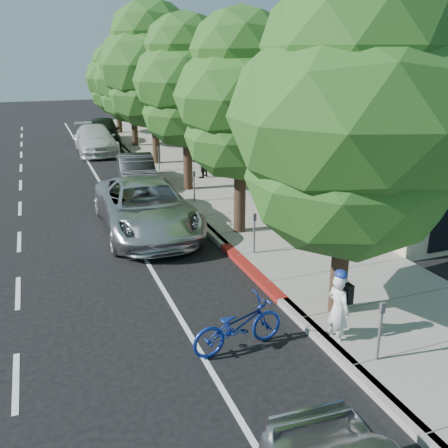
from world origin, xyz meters
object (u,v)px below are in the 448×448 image
street_tree_1 (241,99)px  bicycle (238,325)px  street_tree_0 (352,121)px  street_tree_2 (186,83)px  white_pickup (95,140)px  dark_sedan (136,171)px  dark_suv_far (103,131)px  cyclist (338,310)px  silver_suv (146,207)px  street_tree_3 (153,67)px  pedestrian (201,162)px  street_tree_5 (116,79)px  street_tree_4 (132,80)px

street_tree_1 → bicycle: (-2.70, -6.44, -4.02)m
street_tree_0 → street_tree_2: size_ratio=1.00×
white_pickup → street_tree_0: bearing=-82.8°
street_tree_0 → dark_sedan: 14.39m
street_tree_2 → dark_suv_far: street_tree_2 is taller
street_tree_1 → cyclist: size_ratio=4.57×
white_pickup → silver_suv: bearing=-90.3°
street_tree_3 → dark_suv_far: (-1.82, 7.70, -4.34)m
street_tree_1 → pedestrian: size_ratio=4.69×
street_tree_2 → bicycle: size_ratio=3.61×
street_tree_5 → pedestrian: size_ratio=4.33×
dark_sedan → street_tree_3: bearing=70.9°
street_tree_0 → street_tree_3: (-0.00, 18.00, 0.67)m
street_tree_2 → dark_sedan: 4.78m
white_pickup → dark_sedan: bearing=-85.1°
street_tree_2 → street_tree_4: street_tree_2 is taller
cyclist → pedestrian: 14.95m
street_tree_1 → cyclist: street_tree_1 is taller
street_tree_2 → cyclist: street_tree_2 is taller
street_tree_4 → dark_suv_far: (-1.82, 1.70, -3.39)m
street_tree_3 → street_tree_5: (0.00, 12.00, -1.18)m
bicycle → dark_sedan: bearing=-10.8°
street_tree_3 → pedestrian: 6.13m
street_tree_0 → street_tree_2: 12.00m
dark_suv_far → white_pickup: bearing=-100.6°
street_tree_4 → bicycle: street_tree_4 is taller
street_tree_1 → white_pickup: 17.61m
silver_suv → pedestrian: silver_suv is taller
street_tree_3 → silver_suv: (-2.90, -10.50, -4.37)m
street_tree_4 → pedestrian: (1.23, -10.17, -3.38)m
bicycle → dark_sedan: (0.72, 14.16, 0.18)m
street_tree_4 → white_pickup: bearing=-159.5°
street_tree_4 → cyclist: bearing=-91.5°
street_tree_3 → dark_sedan: bearing=-114.8°
street_tree_3 → silver_suv: street_tree_3 is taller
street_tree_1 → dark_sedan: (-1.98, 7.73, -3.84)m
street_tree_0 → cyclist: bearing=-123.0°
street_tree_3 → white_pickup: street_tree_3 is taller
street_tree_2 → white_pickup: 11.98m
street_tree_0 → street_tree_3: size_ratio=0.89×
dark_sedan → street_tree_1: bearing=-69.9°
street_tree_1 → silver_suv: size_ratio=1.15×
pedestrian → silver_suv: bearing=19.1°
street_tree_5 → silver_suv: bearing=-97.3°
silver_suv → dark_suv_far: 18.23m
street_tree_3 → dark_suv_far: street_tree_3 is taller
street_tree_2 → bicycle: street_tree_2 is taller
dark_suv_far → pedestrian: size_ratio=3.46×
bicycle → white_pickup: bearing=-7.9°
dark_suv_far → street_tree_1: bearing=-77.7°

